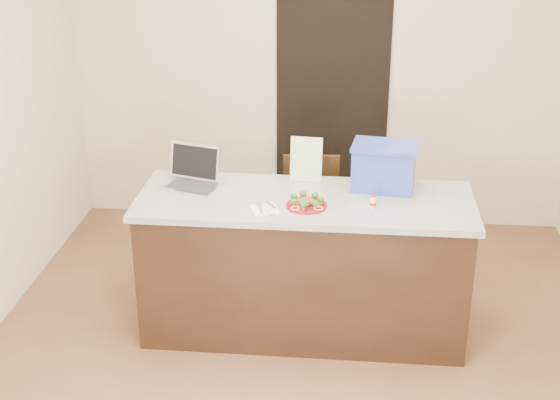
# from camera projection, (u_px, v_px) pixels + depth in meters

# --- Properties ---
(ground) EXTENTS (4.00, 4.00, 0.00)m
(ground) POSITION_uv_depth(u_px,v_px,m) (300.00, 349.00, 4.89)
(ground) COLOR brown
(ground) RESTS_ON ground
(room_shell) EXTENTS (4.00, 4.00, 4.00)m
(room_shell) POSITION_uv_depth(u_px,v_px,m) (304.00, 98.00, 4.25)
(room_shell) COLOR white
(room_shell) RESTS_ON ground
(doorway) EXTENTS (0.90, 0.02, 2.00)m
(doorway) POSITION_uv_depth(u_px,v_px,m) (332.00, 106.00, 6.29)
(doorway) COLOR black
(doorway) RESTS_ON ground
(island) EXTENTS (2.06, 0.76, 0.92)m
(island) POSITION_uv_depth(u_px,v_px,m) (304.00, 265.00, 4.93)
(island) COLOR black
(island) RESTS_ON ground
(plate) EXTENTS (0.24, 0.24, 0.02)m
(plate) POSITION_uv_depth(u_px,v_px,m) (306.00, 205.00, 4.63)
(plate) COLOR maroon
(plate) RESTS_ON island
(meatballs) EXTENTS (0.10, 0.10, 0.04)m
(meatballs) POSITION_uv_depth(u_px,v_px,m) (306.00, 201.00, 4.63)
(meatballs) COLOR brown
(meatballs) RESTS_ON plate
(broccoli) EXTENTS (0.20, 0.21, 0.04)m
(broccoli) POSITION_uv_depth(u_px,v_px,m) (307.00, 199.00, 4.62)
(broccoli) COLOR #1E4512
(broccoli) RESTS_ON plate
(pepper_rings) EXTENTS (0.21, 0.21, 0.01)m
(pepper_rings) POSITION_uv_depth(u_px,v_px,m) (306.00, 204.00, 4.63)
(pepper_rings) COLOR yellow
(pepper_rings) RESTS_ON plate
(napkin) EXTENTS (0.20, 0.20, 0.01)m
(napkin) POSITION_uv_depth(u_px,v_px,m) (265.00, 209.00, 4.59)
(napkin) COLOR silver
(napkin) RESTS_ON island
(fork) EXTENTS (0.05, 0.17, 0.00)m
(fork) POSITION_uv_depth(u_px,v_px,m) (261.00, 207.00, 4.60)
(fork) COLOR silver
(fork) RESTS_ON napkin
(knife) EXTENTS (0.08, 0.20, 0.01)m
(knife) POSITION_uv_depth(u_px,v_px,m) (269.00, 210.00, 4.57)
(knife) COLOR silver
(knife) RESTS_ON napkin
(yogurt_bottle) EXTENTS (0.04, 0.04, 0.08)m
(yogurt_bottle) POSITION_uv_depth(u_px,v_px,m) (373.00, 203.00, 4.61)
(yogurt_bottle) COLOR beige
(yogurt_bottle) RESTS_ON island
(laptop) EXTENTS (0.40, 0.36, 0.25)m
(laptop) POSITION_uv_depth(u_px,v_px,m) (193.00, 174.00, 4.94)
(laptop) COLOR silver
(laptop) RESTS_ON island
(leaflet) EXTENTS (0.21, 0.06, 0.29)m
(leaflet) POSITION_uv_depth(u_px,v_px,m) (306.00, 159.00, 4.96)
(leaflet) COLOR white
(leaflet) RESTS_ON island
(blue_box) EXTENTS (0.43, 0.33, 0.29)m
(blue_box) POSITION_uv_depth(u_px,v_px,m) (384.00, 166.00, 4.85)
(blue_box) COLOR #2C3C9F
(blue_box) RESTS_ON island
(chair) EXTENTS (0.42, 0.42, 0.90)m
(chair) POSITION_uv_depth(u_px,v_px,m) (310.00, 211.00, 5.57)
(chair) COLOR #321F0F
(chair) RESTS_ON ground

